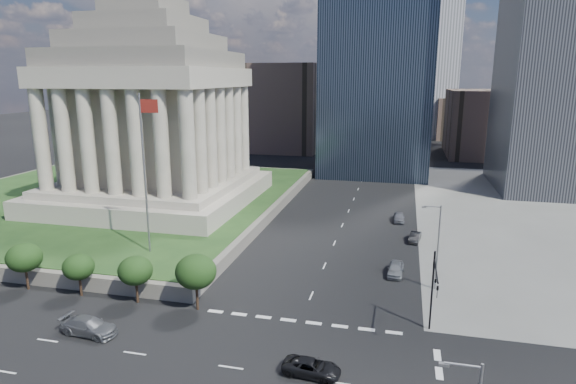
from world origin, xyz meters
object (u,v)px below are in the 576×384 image
(flagpole, at_px, (145,166))
(traffic_signal_ne, at_px, (434,287))
(war_memorial, at_px, (150,91))
(street_lamp_north, at_px, (437,243))
(parked_sedan_far, at_px, (399,217))
(pickup_truck, at_px, (312,368))
(parked_sedan_near, at_px, (396,269))
(parked_sedan_mid, at_px, (415,237))
(suv_grey, at_px, (89,326))

(flagpole, relative_size, traffic_signal_ne, 2.50)
(war_memorial, relative_size, street_lamp_north, 3.90)
(flagpole, height_order, street_lamp_north, flagpole)
(war_memorial, bearing_deg, parked_sedan_far, 4.44)
(pickup_truck, bearing_deg, war_memorial, 45.26)
(flagpole, distance_m, pickup_truck, 33.18)
(parked_sedan_near, relative_size, parked_sedan_mid, 1.14)
(parked_sedan_near, bearing_deg, street_lamp_north, -32.72)
(war_memorial, relative_size, pickup_truck, 8.11)
(pickup_truck, relative_size, parked_sedan_near, 1.04)
(war_memorial, relative_size, parked_sedan_mid, 9.61)
(war_memorial, xyz_separation_m, street_lamp_north, (47.33, -23.00, -15.74))
(traffic_signal_ne, distance_m, pickup_truck, 13.44)
(parked_sedan_mid, bearing_deg, traffic_signal_ne, -79.81)
(parked_sedan_near, distance_m, parked_sedan_far, 23.13)
(parked_sedan_near, bearing_deg, suv_grey, -138.93)
(war_memorial, bearing_deg, traffic_signal_ne, -36.42)
(flagpole, relative_size, suv_grey, 3.56)
(war_memorial, height_order, parked_sedan_far, war_memorial)
(parked_sedan_mid, bearing_deg, street_lamp_north, -75.57)
(street_lamp_north, relative_size, parked_sedan_near, 2.17)
(war_memorial, relative_size, traffic_signal_ne, 4.88)
(pickup_truck, distance_m, parked_sedan_mid, 37.00)
(traffic_signal_ne, height_order, pickup_truck, traffic_signal_ne)
(traffic_signal_ne, bearing_deg, war_memorial, 143.58)
(parked_sedan_mid, distance_m, parked_sedan_far, 10.09)
(pickup_truck, height_order, suv_grey, suv_grey)
(flagpole, bearing_deg, pickup_truck, -36.77)
(parked_sedan_far, bearing_deg, parked_sedan_near, -91.03)
(suv_grey, height_order, parked_sedan_near, suv_grey)
(flagpole, bearing_deg, parked_sedan_mid, 27.78)
(parked_sedan_far, bearing_deg, flagpole, -139.46)
(street_lamp_north, relative_size, parked_sedan_mid, 2.46)
(war_memorial, bearing_deg, pickup_truck, -49.05)
(parked_sedan_near, bearing_deg, war_memorial, 159.08)
(war_memorial, bearing_deg, flagpole, -63.11)
(flagpole, distance_m, traffic_signal_ne, 36.69)
(flagpole, relative_size, street_lamp_north, 2.00)
(parked_sedan_far, bearing_deg, war_memorial, -176.59)
(suv_grey, xyz_separation_m, parked_sedan_mid, (30.42, 34.60, -0.15))
(parked_sedan_near, bearing_deg, parked_sedan_mid, 83.20)
(traffic_signal_ne, distance_m, street_lamp_north, 11.34)
(war_memorial, xyz_separation_m, suv_grey, (15.08, -41.05, -20.58))
(parked_sedan_mid, bearing_deg, pickup_truck, -95.45)
(street_lamp_north, height_order, pickup_truck, street_lamp_north)
(pickup_truck, xyz_separation_m, parked_sedan_mid, (8.69, 35.97, 0.00))
(street_lamp_north, xyz_separation_m, pickup_truck, (-10.52, -19.41, -4.99))
(flagpole, xyz_separation_m, street_lamp_north, (35.16, 1.00, -7.45))
(traffic_signal_ne, distance_m, suv_grey, 32.44)
(street_lamp_north, distance_m, parked_sedan_near, 7.27)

